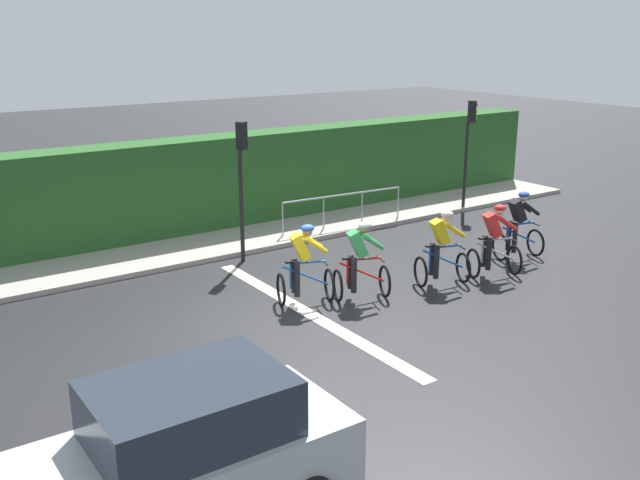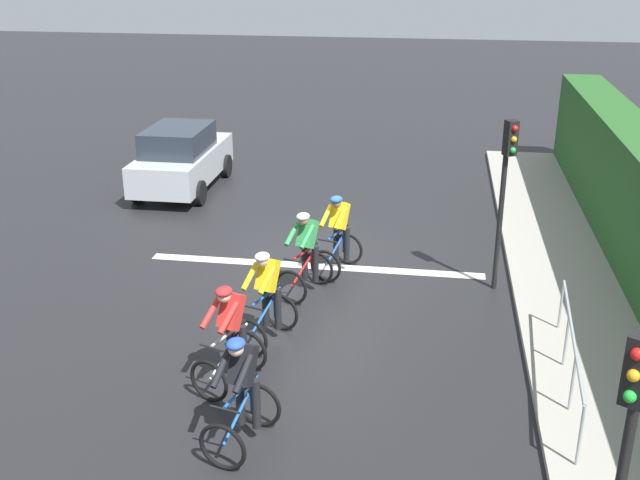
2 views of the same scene
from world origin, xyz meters
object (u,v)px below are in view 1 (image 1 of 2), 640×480
at_px(car_silver, 176,458).
at_px(cyclist_second, 494,242).
at_px(cyclist_trailing, 303,266).
at_px(traffic_light_near_crossing, 242,170).
at_px(cyclist_mid, 441,250).
at_px(cyclist_fourth, 360,262).
at_px(cyclist_lead, 518,227).
at_px(pedestrian_railing_kerbside, 343,202).
at_px(traffic_light_far_junction, 469,138).

bearing_deg(car_silver, cyclist_second, 112.47).
height_order(cyclist_trailing, traffic_light_near_crossing, traffic_light_near_crossing).
bearing_deg(cyclist_mid, car_silver, -62.69).
xyz_separation_m(cyclist_fourth, car_silver, (4.43, -5.98, 0.08)).
bearing_deg(traffic_light_near_crossing, cyclist_second, 44.15).
relative_size(cyclist_lead, pedestrian_railing_kerbside, 0.44).
height_order(cyclist_second, traffic_light_far_junction, traffic_light_far_junction).
height_order(traffic_light_near_crossing, traffic_light_far_junction, same).
height_order(cyclist_mid, car_silver, car_silver).
height_order(cyclist_trailing, pedestrian_railing_kerbside, cyclist_trailing).
xyz_separation_m(cyclist_second, traffic_light_far_junction, (-4.65, 3.90, 1.43)).
distance_m(cyclist_lead, pedestrian_railing_kerbside, 4.87).
relative_size(cyclist_lead, cyclist_mid, 1.00).
bearing_deg(pedestrian_railing_kerbside, cyclist_fourth, -32.63).
bearing_deg(car_silver, cyclist_lead, 112.24).
bearing_deg(cyclist_lead, cyclist_fourth, -90.26).
relative_size(cyclist_second, car_silver, 0.40).
distance_m(cyclist_second, cyclist_fourth, 3.39).
xyz_separation_m(cyclist_mid, cyclist_trailing, (-0.79, -3.06, 0.00)).
distance_m(cyclist_mid, cyclist_fourth, 2.01).
distance_m(cyclist_second, traffic_light_near_crossing, 6.02).
relative_size(cyclist_fourth, traffic_light_far_junction, 0.50).
xyz_separation_m(cyclist_fourth, traffic_light_far_junction, (-4.08, 7.25, 1.43)).
bearing_deg(cyclist_mid, cyclist_second, 79.45).
distance_m(cyclist_second, traffic_light_far_junction, 6.24).
height_order(cyclist_lead, cyclist_fourth, same).
height_order(cyclist_lead, cyclist_trailing, same).
distance_m(cyclist_second, pedestrian_railing_kerbside, 5.03).
xyz_separation_m(car_silver, traffic_light_far_junction, (-8.51, 13.23, 1.35)).
distance_m(cyclist_lead, car_silver, 11.65).
xyz_separation_m(cyclist_lead, traffic_light_near_crossing, (-3.64, -5.53, 1.43)).
distance_m(cyclist_lead, cyclist_second, 1.56).
bearing_deg(cyclist_fourth, car_silver, -53.46).
bearing_deg(cyclist_lead, cyclist_trailing, -94.79).
distance_m(car_silver, traffic_light_near_crossing, 9.71).
xyz_separation_m(cyclist_mid, traffic_light_far_junction, (-4.40, 5.26, 1.43)).
bearing_deg(traffic_light_near_crossing, car_silver, -33.13).
xyz_separation_m(car_silver, traffic_light_near_crossing, (-8.05, 5.25, 1.35)).
bearing_deg(traffic_light_far_junction, pedestrian_railing_kerbside, -94.61).
distance_m(car_silver, pedestrian_railing_kerbside, 12.50).
relative_size(cyclist_second, cyclist_mid, 1.00).
xyz_separation_m(cyclist_mid, car_silver, (4.11, -7.96, 0.08)).
bearing_deg(cyclist_trailing, cyclist_lead, 85.21).
distance_m(cyclist_second, car_silver, 10.09).
xyz_separation_m(cyclist_fourth, cyclist_trailing, (-0.47, -1.08, 0.00)).
xyz_separation_m(cyclist_second, cyclist_mid, (-0.25, -1.36, 0.00)).
bearing_deg(cyclist_fourth, traffic_light_near_crossing, -168.66).
height_order(cyclist_lead, cyclist_mid, same).
xyz_separation_m(cyclist_mid, pedestrian_railing_kerbside, (-4.75, 0.86, 0.00)).
height_order(cyclist_second, cyclist_trailing, same).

